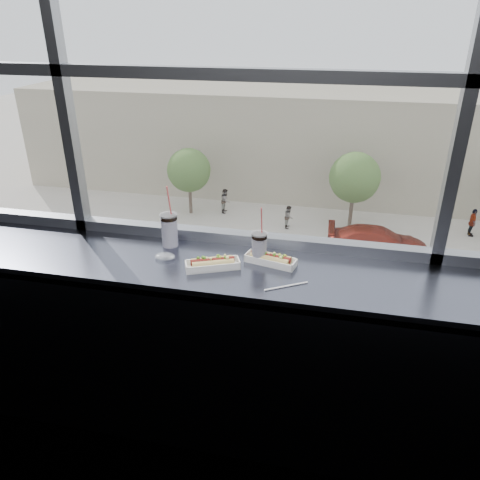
% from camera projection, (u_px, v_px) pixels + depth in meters
% --- Properties ---
extents(wall_back_lower, '(6.00, 0.00, 6.00)m').
position_uv_depth(wall_back_lower, '(246.00, 323.00, 2.87)').
color(wall_back_lower, black).
rests_on(wall_back_lower, ground).
extents(window_glass, '(6.00, 0.00, 6.00)m').
position_uv_depth(window_glass, '(249.00, 4.00, 2.12)').
color(window_glass, silver).
rests_on(window_glass, ground).
extents(window_mullions, '(6.00, 0.08, 2.40)m').
position_uv_depth(window_mullions, '(249.00, 4.00, 2.11)').
color(window_mullions, gray).
rests_on(window_mullions, ground).
extents(counter, '(6.00, 0.55, 0.06)m').
position_uv_depth(counter, '(236.00, 271.00, 2.40)').
color(counter, slate).
rests_on(counter, ground).
extents(counter_fascia, '(6.00, 0.04, 1.04)m').
position_uv_depth(counter_fascia, '(225.00, 383.00, 2.40)').
color(counter_fascia, slate).
rests_on(counter_fascia, ground).
extents(hotdog_tray_left, '(0.29, 0.19, 0.07)m').
position_uv_depth(hotdog_tray_left, '(213.00, 263.00, 2.36)').
color(hotdog_tray_left, white).
rests_on(hotdog_tray_left, counter).
extents(hotdog_tray_right, '(0.28, 0.15, 0.07)m').
position_uv_depth(hotdog_tray_right, '(271.00, 259.00, 2.40)').
color(hotdog_tray_right, white).
rests_on(hotdog_tray_right, counter).
extents(soda_cup_left, '(0.10, 0.10, 0.36)m').
position_uv_depth(soda_cup_left, '(169.00, 228.00, 2.56)').
color(soda_cup_left, white).
rests_on(soda_cup_left, counter).
extents(soda_cup_right, '(0.08, 0.08, 0.31)m').
position_uv_depth(soda_cup_right, '(259.00, 246.00, 2.39)').
color(soda_cup_right, white).
rests_on(soda_cup_right, counter).
extents(loose_straw, '(0.19, 0.12, 0.01)m').
position_uv_depth(loose_straw, '(286.00, 286.00, 2.20)').
color(loose_straw, white).
rests_on(loose_straw, counter).
extents(wrapper, '(0.10, 0.07, 0.03)m').
position_uv_depth(wrapper, '(165.00, 256.00, 2.46)').
color(wrapper, silver).
rests_on(wrapper, counter).
extents(plaza_ground, '(120.00, 120.00, 0.00)m').
position_uv_depth(plaza_ground, '(335.00, 163.00, 46.14)').
color(plaza_ground, beige).
rests_on(plaza_ground, ground).
extents(street_asphalt, '(80.00, 10.00, 0.06)m').
position_uv_depth(street_asphalt, '(319.00, 283.00, 25.47)').
color(street_asphalt, black).
rests_on(street_asphalt, plaza_ground).
extents(far_sidewalk, '(80.00, 6.00, 0.04)m').
position_uv_depth(far_sidewalk, '(327.00, 225.00, 32.51)').
color(far_sidewalk, beige).
rests_on(far_sidewalk, plaza_ground).
extents(far_building, '(50.00, 14.00, 8.00)m').
position_uv_depth(far_building, '(337.00, 135.00, 39.56)').
color(far_building, tan).
rests_on(far_building, plaza_ground).
extents(car_near_b, '(2.95, 6.72, 2.21)m').
position_uv_depth(car_near_b, '(202.00, 292.00, 22.51)').
color(car_near_b, black).
rests_on(car_near_b, street_asphalt).
extents(car_near_c, '(2.90, 6.23, 2.03)m').
position_uv_depth(car_near_c, '(288.00, 304.00, 21.74)').
color(car_near_c, '#B14534').
rests_on(car_near_c, street_asphalt).
extents(car_near_d, '(2.77, 6.39, 2.11)m').
position_uv_depth(car_near_d, '(438.00, 322.00, 20.45)').
color(car_near_d, '#AFAFAF').
rests_on(car_near_d, street_asphalt).
extents(car_far_b, '(3.08, 7.04, 2.32)m').
position_uv_depth(car_far_b, '(378.00, 238.00, 27.86)').
color(car_far_b, maroon).
rests_on(car_far_b, street_asphalt).
extents(pedestrian_d, '(0.75, 1.01, 2.26)m').
position_uv_depth(pedestrian_d, '(473.00, 220.00, 30.38)').
color(pedestrian_d, '#66605B').
rests_on(pedestrian_d, far_sidewalk).
extents(pedestrian_a, '(0.71, 0.95, 2.14)m').
position_uv_depth(pedestrian_a, '(225.00, 198.00, 34.10)').
color(pedestrian_a, '#66605B').
rests_on(pedestrian_a, far_sidewalk).
extents(pedestrian_b, '(0.63, 0.84, 1.89)m').
position_uv_depth(pedestrian_b, '(289.00, 215.00, 31.66)').
color(pedestrian_b, '#66605B').
rests_on(pedestrian_b, far_sidewalk).
extents(tree_left, '(3.11, 3.11, 4.85)m').
position_uv_depth(tree_left, '(189.00, 170.00, 32.99)').
color(tree_left, '#47382B').
rests_on(tree_left, far_sidewalk).
extents(tree_center, '(3.36, 3.36, 5.25)m').
position_uv_depth(tree_center, '(355.00, 178.00, 30.67)').
color(tree_center, '#47382B').
rests_on(tree_center, far_sidewalk).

